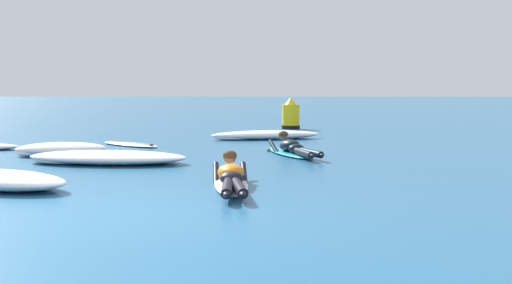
% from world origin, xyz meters
% --- Properties ---
extents(ground_plane, '(120.00, 120.00, 0.00)m').
position_xyz_m(ground_plane, '(0.00, 10.00, 0.00)').
color(ground_plane, '#235B84').
extents(surfer_near, '(0.72, 2.68, 0.54)m').
position_xyz_m(surfer_near, '(1.26, 1.79, 0.14)').
color(surfer_near, silver).
rests_on(surfer_near, ground).
extents(surfer_far, '(1.27, 2.49, 0.54)m').
position_xyz_m(surfer_far, '(2.32, 5.83, 0.14)').
color(surfer_far, '#2DB2D1').
rests_on(surfer_far, ground).
extents(drifting_surfboard, '(1.89, 1.64, 0.16)m').
position_xyz_m(drifting_surfboard, '(-1.66, 7.74, 0.03)').
color(drifting_surfboard, white).
rests_on(drifting_surfboard, ground).
extents(whitewater_mid_left, '(3.20, 1.43, 0.25)m').
position_xyz_m(whitewater_mid_left, '(-1.30, 4.39, 0.12)').
color(whitewater_mid_left, white).
rests_on(whitewater_mid_left, ground).
extents(whitewater_mid_right, '(3.15, 1.38, 0.25)m').
position_xyz_m(whitewater_mid_right, '(1.71, 9.57, 0.12)').
color(whitewater_mid_right, white).
rests_on(whitewater_mid_right, ground).
extents(whitewater_far_band, '(2.01, 1.18, 0.29)m').
position_xyz_m(whitewater_far_band, '(-2.66, 5.65, 0.13)').
color(whitewater_far_band, white).
rests_on(whitewater_far_band, ground).
extents(channel_marker_buoy, '(0.64, 0.64, 1.08)m').
position_xyz_m(channel_marker_buoy, '(2.55, 13.60, 0.44)').
color(channel_marker_buoy, yellow).
rests_on(channel_marker_buoy, ground).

